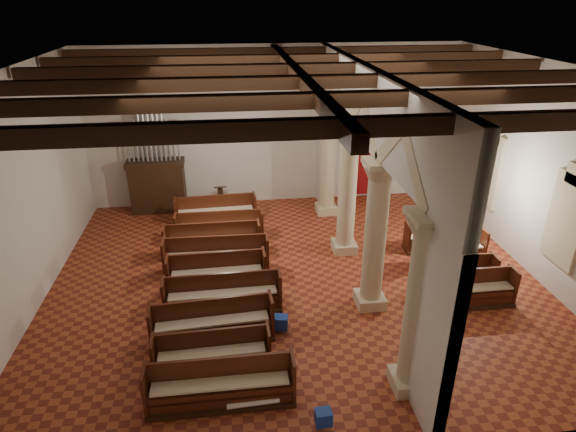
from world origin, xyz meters
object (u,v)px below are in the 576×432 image
(lectern, at_px, (221,201))
(processional_banner, at_px, (415,179))
(nave_pew_0, at_px, (221,390))
(aisle_pew_0, at_px, (478,293))
(pipe_organ, at_px, (157,177))

(lectern, height_order, processional_banner, processional_banner)
(processional_banner, distance_m, nave_pew_0, 12.65)
(aisle_pew_0, bearing_deg, processional_banner, 82.45)
(processional_banner, bearing_deg, pipe_organ, -169.08)
(nave_pew_0, bearing_deg, processional_banner, 51.88)
(nave_pew_0, xyz_separation_m, aisle_pew_0, (6.84, 2.64, -0.00))
(nave_pew_0, relative_size, aisle_pew_0, 1.58)
(lectern, relative_size, processional_banner, 0.46)
(lectern, distance_m, processional_banner, 7.82)
(pipe_organ, relative_size, lectern, 3.92)
(processional_banner, height_order, nave_pew_0, processional_banner)
(lectern, relative_size, aisle_pew_0, 0.59)
(lectern, xyz_separation_m, nave_pew_0, (0.02, -9.51, -0.13))
(pipe_organ, relative_size, processional_banner, 1.79)
(lectern, height_order, aisle_pew_0, lectern)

